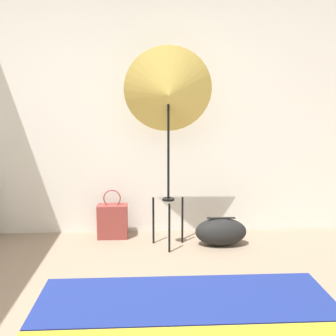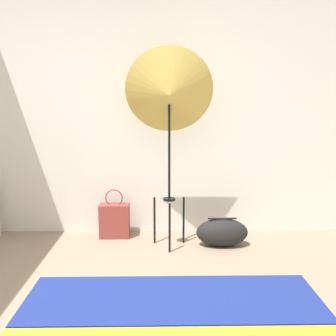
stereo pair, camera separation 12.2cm
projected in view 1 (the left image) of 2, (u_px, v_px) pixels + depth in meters
The scene contains 4 objects.
wall_back at pixel (134, 109), 4.02m from camera, with size 8.00×0.05×2.60m.
photo_umbrella at pixel (168, 94), 3.54m from camera, with size 0.81×0.41×1.86m.
tote_bag at pixel (113, 221), 3.98m from camera, with size 0.30×0.16×0.50m.
duffel_bag at pixel (221, 232), 3.78m from camera, with size 0.49×0.27×0.27m.
Camera 1 is at (0.13, -1.77, 1.35)m, focal length 42.00 mm.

